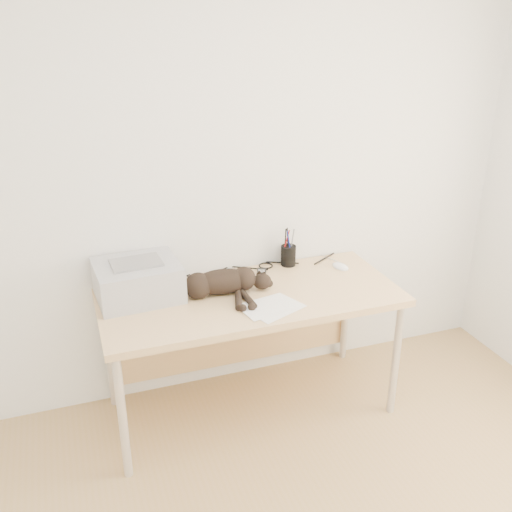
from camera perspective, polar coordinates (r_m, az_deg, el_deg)
name	(u,v)px	position (r m, az deg, el deg)	size (l,w,h in m)	color
wall_back	(229,176)	(3.17, -2.69, 8.04)	(3.50, 3.50, 0.00)	white
desk	(246,309)	(3.19, -1.03, -5.30)	(1.60, 0.70, 0.74)	tan
printer	(138,280)	(3.05, -11.75, -2.36)	(0.45, 0.39, 0.20)	#ADADB2
papers	(271,307)	(2.92, 1.52, -5.14)	(0.35, 0.29, 0.01)	white
cat	(220,284)	(3.03, -3.67, -2.77)	(0.64, 0.31, 0.15)	black
mug	(176,277)	(3.18, -8.03, -2.06)	(0.09, 0.09, 0.08)	white
pen_cup	(288,255)	(3.38, 3.25, 0.09)	(0.09, 0.09, 0.23)	black
remote_grey	(192,288)	(3.12, -6.41, -3.18)	(0.05, 0.19, 0.02)	gray
remote_black	(261,276)	(3.24, 0.52, -2.02)	(0.05, 0.19, 0.02)	black
mouse	(340,265)	(3.39, 8.45, -0.86)	(0.07, 0.12, 0.04)	white
cable_tangle	(234,270)	(3.32, -2.26, -1.45)	(1.36, 0.09, 0.01)	black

